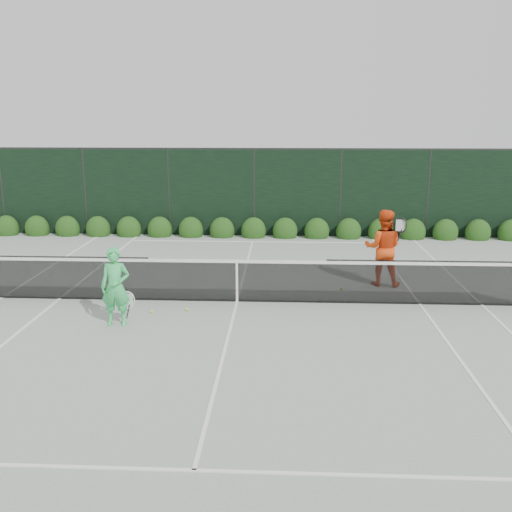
{
  "coord_description": "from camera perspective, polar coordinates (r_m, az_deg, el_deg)",
  "views": [
    {
      "loc": [
        1.02,
        -12.32,
        4.09
      ],
      "look_at": [
        0.42,
        0.3,
        1.0
      ],
      "focal_mm": 40.0,
      "sensor_mm": 36.0,
      "label": 1
    }
  ],
  "objects": [
    {
      "name": "player_woman",
      "position": [
        11.71,
        -13.87,
        -3.02
      ],
      "size": [
        0.65,
        0.4,
        1.59
      ],
      "rotation": [
        0.0,
        0.0,
        0.04
      ],
      "color": "#3CCF68",
      "rests_on": "ground"
    },
    {
      "name": "tennis_net",
      "position": [
        12.87,
        -2.03,
        -2.32
      ],
      "size": [
        12.9,
        0.1,
        1.07
      ],
      "color": "black",
      "rests_on": "ground"
    },
    {
      "name": "tennis_balls",
      "position": [
        12.84,
        -2.5,
        -4.69
      ],
      "size": [
        4.29,
        1.93,
        0.07
      ],
      "color": "#B2DD31",
      "rests_on": "ground"
    },
    {
      "name": "court_lines",
      "position": [
        13.02,
        -1.9,
        -4.54
      ],
      "size": [
        11.03,
        23.83,
        0.01
      ],
      "color": "white",
      "rests_on": "ground"
    },
    {
      "name": "windscreen_fence",
      "position": [
        10.0,
        -3.21,
        -1.19
      ],
      "size": [
        32.0,
        21.07,
        3.06
      ],
      "color": "black",
      "rests_on": "ground"
    },
    {
      "name": "hedge_row",
      "position": [
        19.88,
        -0.25,
        2.55
      ],
      "size": [
        31.66,
        0.65,
        0.94
      ],
      "color": "#11350E",
      "rests_on": "ground"
    },
    {
      "name": "player_man",
      "position": [
        14.4,
        12.59,
        0.82
      ],
      "size": [
        1.03,
        0.87,
        1.9
      ],
      "rotation": [
        0.0,
        0.0,
        2.97
      ],
      "color": "#EC4613",
      "rests_on": "ground"
    },
    {
      "name": "ground",
      "position": [
        13.02,
        -1.9,
        -4.57
      ],
      "size": [
        80.0,
        80.0,
        0.0
      ],
      "primitive_type": "plane",
      "color": "gray",
      "rests_on": "ground"
    }
  ]
}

